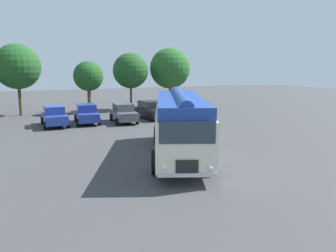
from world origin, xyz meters
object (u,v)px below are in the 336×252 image
at_px(vintage_bus, 180,121).
at_px(car_mid_right, 124,113).
at_px(car_near_left, 54,116).
at_px(car_mid_left, 87,114).
at_px(car_far_right, 150,110).

height_order(vintage_bus, car_mid_right, vintage_bus).
distance_m(car_near_left, car_mid_left, 2.70).
relative_size(car_near_left, car_mid_left, 0.97).
bearing_deg(car_far_right, car_mid_left, -178.99).
distance_m(vintage_bus, car_near_left, 13.71).
bearing_deg(vintage_bus, car_near_left, 112.57).
xyz_separation_m(car_mid_right, car_far_right, (2.89, 0.90, 0.00)).
bearing_deg(car_mid_right, car_near_left, 174.34).
relative_size(vintage_bus, car_mid_right, 2.37).
distance_m(vintage_bus, car_far_right, 13.43).
distance_m(vintage_bus, car_mid_right, 12.11).
bearing_deg(car_far_right, car_mid_right, -162.62).
bearing_deg(car_mid_right, car_far_right, 17.38).
xyz_separation_m(vintage_bus, car_near_left, (-5.24, 12.62, -1.05)).
bearing_deg(car_mid_right, car_mid_left, 165.38).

